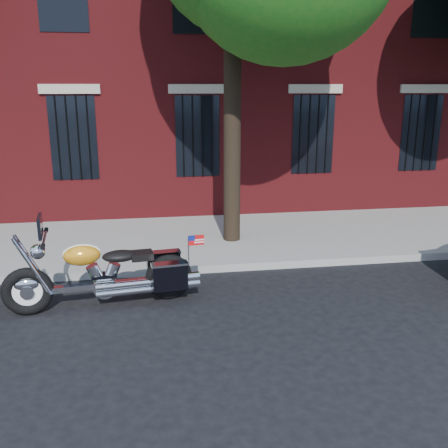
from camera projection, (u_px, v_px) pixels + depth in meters
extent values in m
plane|color=black|center=(232.00, 300.00, 8.21)|extent=(120.00, 120.00, 0.00)
cube|color=gray|center=(219.00, 267.00, 9.50)|extent=(40.00, 0.16, 0.15)
cube|color=gray|center=(207.00, 239.00, 11.29)|extent=(40.00, 3.60, 0.15)
cube|color=maroon|center=(180.00, 4.00, 16.19)|extent=(26.00, 10.00, 12.00)
cube|color=black|center=(197.00, 136.00, 12.49)|extent=(1.10, 0.14, 2.00)
cube|color=#B2A893|center=(197.00, 89.00, 12.16)|extent=(1.40, 0.20, 0.22)
cylinder|color=black|center=(198.00, 137.00, 12.41)|extent=(0.04, 0.04, 2.00)
cylinder|color=black|center=(232.00, 131.00, 10.38)|extent=(0.36, 0.36, 5.00)
torus|color=black|center=(27.00, 291.00, 7.59)|extent=(0.78, 0.26, 0.77)
torus|color=black|center=(169.00, 277.00, 8.17)|extent=(0.78, 0.26, 0.77)
cylinder|color=white|center=(27.00, 291.00, 7.59)|extent=(0.58, 0.14, 0.57)
cylinder|color=white|center=(169.00, 277.00, 8.17)|extent=(0.58, 0.14, 0.57)
ellipsoid|color=white|center=(27.00, 284.00, 7.56)|extent=(0.42, 0.20, 0.22)
ellipsoid|color=orange|center=(169.00, 269.00, 8.13)|extent=(0.42, 0.21, 0.22)
cube|color=white|center=(101.00, 285.00, 7.88)|extent=(1.72, 0.32, 0.09)
cylinder|color=white|center=(105.00, 286.00, 7.91)|extent=(0.39, 0.25, 0.37)
cylinder|color=white|center=(143.00, 286.00, 7.86)|extent=(1.43, 0.28, 0.10)
ellipsoid|color=orange|center=(82.00, 255.00, 7.68)|extent=(0.60, 0.39, 0.33)
ellipsoid|color=black|center=(120.00, 256.00, 7.85)|extent=(0.59, 0.39, 0.18)
cube|color=black|center=(164.00, 264.00, 8.40)|extent=(0.57, 0.25, 0.44)
cube|color=black|center=(170.00, 276.00, 7.85)|extent=(0.57, 0.25, 0.44)
cylinder|color=white|center=(45.00, 238.00, 7.45)|extent=(0.15, 0.89, 0.04)
sphere|color=white|center=(38.00, 252.00, 7.48)|extent=(0.26, 0.26, 0.23)
cube|color=black|center=(40.00, 226.00, 7.39)|extent=(0.10, 0.46, 0.32)
cube|color=red|center=(196.00, 240.00, 7.77)|extent=(0.25, 0.05, 0.16)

